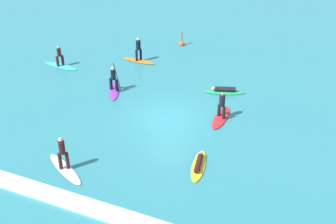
% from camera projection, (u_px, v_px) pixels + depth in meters
% --- Properties ---
extents(ground_plane, '(120.00, 120.00, 0.00)m').
position_uv_depth(ground_plane, '(168.00, 119.00, 26.22)').
color(ground_plane, teal).
rests_on(ground_plane, ground).
extents(surfer_on_teal_board, '(2.94, 1.02, 1.63)m').
position_uv_depth(surfer_on_teal_board, '(60.00, 62.00, 32.44)').
color(surfer_on_teal_board, '#33C6CC').
rests_on(surfer_on_teal_board, ground_plane).
extents(surfer_on_purple_board, '(1.78, 2.75, 2.12)m').
position_uv_depth(surfer_on_purple_board, '(114.00, 85.00, 29.07)').
color(surfer_on_purple_board, purple).
rests_on(surfer_on_purple_board, ground_plane).
extents(surfer_on_white_board, '(3.02, 2.04, 1.93)m').
position_uv_depth(surfer_on_white_board, '(64.00, 162.00, 21.83)').
color(surfer_on_white_board, white).
rests_on(surfer_on_white_board, ground_plane).
extents(surfer_on_red_board, '(0.78, 2.74, 1.74)m').
position_uv_depth(surfer_on_red_board, '(221.00, 112.00, 26.09)').
color(surfer_on_red_board, red).
rests_on(surfer_on_red_board, ground_plane).
extents(surfer_on_green_board, '(2.72, 1.55, 0.43)m').
position_uv_depth(surfer_on_green_board, '(224.00, 91.00, 29.03)').
color(surfer_on_green_board, '#23B266').
rests_on(surfer_on_green_board, ground_plane).
extents(surfer_on_yellow_board, '(1.16, 2.74, 0.38)m').
position_uv_depth(surfer_on_yellow_board, '(199.00, 164.00, 22.23)').
color(surfer_on_yellow_board, yellow).
rests_on(surfer_on_yellow_board, ground_plane).
extents(surfer_on_orange_board, '(2.63, 0.73, 1.89)m').
position_uv_depth(surfer_on_orange_board, '(139.00, 55.00, 33.14)').
color(surfer_on_orange_board, orange).
rests_on(surfer_on_orange_board, ground_plane).
extents(marker_buoy, '(0.47, 0.47, 1.30)m').
position_uv_depth(marker_buoy, '(182.00, 43.00, 36.08)').
color(marker_buoy, '#E55119').
rests_on(marker_buoy, ground_plane).
extents(wave_crest, '(22.84, 0.90, 0.18)m').
position_uv_depth(wave_crest, '(93.00, 208.00, 19.56)').
color(wave_crest, white).
rests_on(wave_crest, ground_plane).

